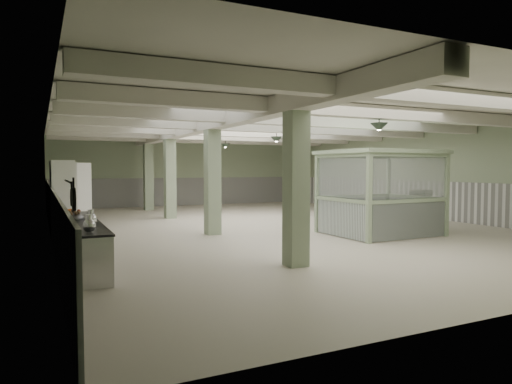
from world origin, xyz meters
name	(u,v)px	position (x,y,z in m)	size (l,w,h in m)	color
floor	(270,226)	(0.00, 0.00, 0.00)	(20.00, 20.00, 0.00)	silver
ceiling	(270,123)	(0.00, 0.00, 3.60)	(14.00, 20.00, 0.02)	white
wall_back	(186,172)	(0.00, 10.00, 1.80)	(14.00, 0.02, 3.60)	#9EAF8C
wall_left	(50,176)	(-7.00, 0.00, 1.80)	(0.02, 20.00, 3.60)	#9EAF8C
wall_right	(421,174)	(7.00, 0.00, 1.80)	(0.02, 20.00, 3.60)	#9EAF8C
wainscot_left	(52,213)	(-6.97, 0.00, 0.75)	(0.05, 19.90, 1.50)	white
wainscot_right	(420,199)	(6.97, 0.00, 0.75)	(0.05, 19.90, 1.50)	white
wainscot_back	(187,191)	(0.00, 9.97, 0.75)	(13.90, 0.05, 1.50)	white
girder	(202,126)	(-2.50, 0.00, 3.38)	(0.45, 19.90, 0.40)	silver
beam_a	(445,97)	(0.00, -7.50, 3.42)	(13.90, 0.35, 0.32)	silver
beam_b	(363,112)	(0.00, -5.00, 3.42)	(13.90, 0.35, 0.32)	silver
beam_c	(309,121)	(0.00, -2.50, 3.42)	(13.90, 0.35, 0.32)	silver
beam_d	(270,128)	(0.00, 0.00, 3.42)	(13.90, 0.35, 0.32)	silver
beam_e	(242,133)	(0.00, 2.50, 3.42)	(13.90, 0.35, 0.32)	silver
beam_f	(219,137)	(0.00, 5.00, 3.42)	(13.90, 0.35, 0.32)	silver
beam_g	(201,140)	(0.00, 7.50, 3.42)	(13.90, 0.35, 0.32)	silver
column_a	(296,179)	(-2.50, -6.00, 1.80)	(0.42, 0.42, 3.60)	#98AC8B
column_b	(212,176)	(-2.50, -1.00, 1.80)	(0.42, 0.42, 3.60)	#98AC8B
column_c	(170,174)	(-2.50, 4.00, 1.80)	(0.42, 0.42, 3.60)	#98AC8B
column_d	(148,173)	(-2.50, 8.00, 1.80)	(0.42, 0.42, 3.60)	#98AC8B
hook_rail	(68,181)	(-6.93, -7.60, 1.85)	(0.02, 0.02, 1.20)	black
pendant_front	(379,127)	(0.50, -5.00, 3.05)	(0.44, 0.44, 0.22)	#2D3C2E
pendant_mid	(276,140)	(0.50, 0.50, 3.05)	(0.44, 0.44, 0.22)	#2D3C2E
pendant_back	(225,146)	(0.50, 5.50, 3.05)	(0.44, 0.44, 0.22)	#2D3C2E
prep_counter	(79,242)	(-6.54, -3.89, 0.46)	(0.81, 4.63, 0.91)	silver
pitcher_near	(89,224)	(-6.50, -5.72, 1.06)	(0.22, 0.25, 0.32)	silver
pitcher_far	(91,218)	(-6.37, -4.72, 1.06)	(0.22, 0.25, 0.32)	silver
veg_colander	(73,215)	(-6.63, -3.49, 1.01)	(0.48, 0.48, 0.22)	#434348
orange_bowl	(71,213)	(-6.60, -2.38, 0.94)	(0.23, 0.23, 0.08)	#B2B2B7
skillet_near	(74,199)	(-6.88, -7.93, 1.63)	(0.30, 0.30, 0.04)	black
skillet_far	(72,198)	(-6.88, -7.53, 1.63)	(0.23, 0.23, 0.03)	black
walkin_cooler	(63,197)	(-6.62, 1.00, 1.15)	(1.14, 2.51, 2.30)	white
guard_booth	(380,178)	(2.12, -3.18, 1.74)	(3.24, 2.76, 2.56)	#9FB792
filing_cabinet	(421,210)	(4.13, -2.85, 0.65)	(0.42, 0.60, 1.30)	#505144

